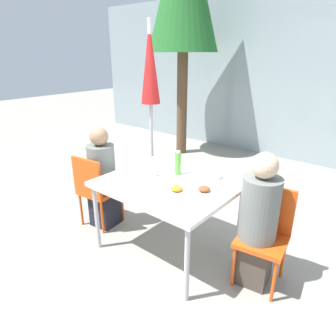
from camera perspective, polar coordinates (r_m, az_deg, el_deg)
ground_plane at (r=3.27m, az=-0.00°, el=-14.89°), size 24.00×24.00×0.00m
building_facade at (r=6.01m, az=24.19°, el=15.39°), size 10.00×0.20×3.00m
dining_table at (r=2.91m, az=-0.00°, el=-3.79°), size 1.26×1.02×0.75m
chair_left at (r=3.49m, az=-13.75°, el=-3.46°), size 0.44×0.44×0.86m
person_left at (r=3.48m, az=-12.32°, el=-2.26°), size 0.30×0.30×1.18m
chair_right at (r=2.76m, az=18.03°, el=-10.92°), size 0.45×0.45×0.86m
person_right at (r=2.67m, az=16.72°, el=-10.14°), size 0.32×0.32×1.21m
closed_umbrella at (r=3.96m, az=-3.39°, el=16.54°), size 0.36×0.36×2.31m
plate_0 at (r=2.70m, az=6.89°, el=-4.25°), size 0.20×0.20×0.06m
plate_1 at (r=2.69m, az=1.64°, el=-4.19°), size 0.20×0.20×0.06m
bottle at (r=3.05m, az=1.91°, el=0.96°), size 0.06×0.06×0.25m
drinking_cup at (r=3.02m, az=-2.71°, el=-0.77°), size 0.08×0.08×0.09m
salad_bowl at (r=3.02m, az=8.48°, el=-1.28°), size 0.17×0.17×0.06m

